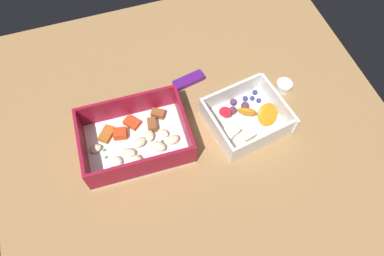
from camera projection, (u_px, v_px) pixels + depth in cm
name	position (u px, v px, depth cm)	size (l,w,h in cm)	color
table_surface	(199.00, 135.00, 73.82)	(80.00, 80.00, 2.00)	#9E7547
pasta_container	(136.00, 139.00, 69.93)	(20.98, 15.33, 6.47)	white
fruit_bowl	(247.00, 118.00, 72.53)	(16.83, 15.38, 5.10)	white
candy_bar	(189.00, 80.00, 78.75)	(7.00, 2.40, 1.20)	#51197A
paper_cup_liner	(284.00, 86.00, 77.68)	(3.44, 3.44, 1.76)	white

